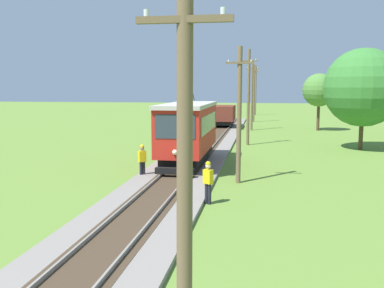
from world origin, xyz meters
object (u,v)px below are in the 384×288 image
(track_worker, at_px, (208,180))
(tree_horizon, at_px, (363,88))
(utility_pole_mid, at_px, (248,96))
(utility_pole_horizon, at_px, (256,90))
(tree_right_far, at_px, (319,90))
(freight_car, at_px, (224,115))
(utility_pole_near_tram, at_px, (239,113))
(gravel_pile, at_px, (193,123))
(utility_pole_far, at_px, (252,95))
(red_tram, at_px, (188,130))
(utility_pole_distant, at_px, (254,93))
(utility_pole_foreground, at_px, (185,184))
(second_worker, at_px, (142,159))

(track_worker, xyz_separation_m, tree_horizon, (9.66, 17.40, 3.77))
(utility_pole_mid, relative_size, utility_pole_horizon, 0.93)
(track_worker, xyz_separation_m, tree_right_far, (8.30, 32.28, 3.48))
(freight_car, bearing_deg, utility_pole_near_tram, -83.63)
(utility_pole_horizon, distance_m, tree_horizon, 42.06)
(track_worker, bearing_deg, gravel_pile, 44.73)
(utility_pole_far, relative_size, track_worker, 4.34)
(red_tram, height_order, utility_pole_mid, utility_pole_mid)
(utility_pole_near_tram, xyz_separation_m, gravel_pile, (-7.03, 29.52, -3.02))
(utility_pole_horizon, bearing_deg, utility_pole_near_tram, -90.00)
(gravel_pile, distance_m, tree_horizon, 23.16)
(utility_pole_far, distance_m, track_worker, 31.72)
(utility_pole_distant, bearing_deg, utility_pole_foreground, -90.00)
(utility_pole_distant, height_order, track_worker, utility_pole_distant)
(red_tram, relative_size, utility_pole_distant, 1.09)
(utility_pole_foreground, relative_size, gravel_pile, 2.27)
(utility_pole_mid, distance_m, tree_horizon, 8.81)
(utility_pole_foreground, bearing_deg, track_worker, 95.19)
(utility_pole_near_tram, distance_m, utility_pole_horizon, 54.20)
(freight_car, xyz_separation_m, utility_pole_foreground, (3.26, -44.63, 1.79))
(tree_right_far, bearing_deg, gravel_pile, 173.64)
(gravel_pile, xyz_separation_m, second_worker, (1.95, -29.24, 0.52))
(freight_car, height_order, track_worker, freight_car)
(utility_pole_far, bearing_deg, red_tram, -98.01)
(utility_pole_far, xyz_separation_m, track_worker, (-1.00, -31.56, -2.99))
(freight_car, xyz_separation_m, utility_pole_near_tram, (3.26, -29.22, 1.93))
(utility_pole_near_tram, relative_size, tree_horizon, 0.88)
(utility_pole_distant, height_order, second_worker, utility_pole_distant)
(freight_car, relative_size, utility_pole_near_tram, 0.77)
(track_worker, bearing_deg, tree_horizon, 5.59)
(track_worker, relative_size, tree_horizon, 0.23)
(utility_pole_near_tram, bearing_deg, second_worker, 176.88)
(red_tram, distance_m, utility_pole_mid, 11.11)
(freight_car, xyz_separation_m, tree_horizon, (11.92, -16.18, 3.19))
(red_tram, distance_m, tree_right_far, 26.22)
(utility_pole_horizon, distance_m, gravel_pile, 25.94)
(utility_pole_mid, relative_size, tree_right_far, 1.25)
(red_tram, distance_m, utility_pole_near_tram, 5.34)
(freight_car, distance_m, utility_pole_foreground, 44.79)
(utility_pole_mid, distance_m, second_worker, 15.40)
(tree_right_far, bearing_deg, utility_pole_distant, 123.33)
(utility_pole_foreground, height_order, utility_pole_mid, utility_pole_mid)
(freight_car, xyz_separation_m, track_worker, (2.26, -33.58, -0.57))
(utility_pole_horizon, height_order, tree_right_far, utility_pole_horizon)
(second_worker, bearing_deg, red_tram, 118.91)
(utility_pole_foreground, distance_m, tree_right_far, 43.96)
(utility_pole_far, height_order, utility_pole_horizon, utility_pole_horizon)
(utility_pole_foreground, relative_size, utility_pole_distant, 0.83)
(utility_pole_near_tram, relative_size, second_worker, 3.80)
(track_worker, distance_m, tree_horizon, 20.25)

